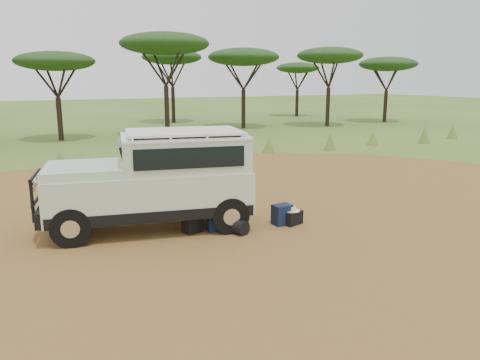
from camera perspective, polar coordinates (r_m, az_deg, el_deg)
name	(u,v)px	position (r m, az deg, el deg)	size (l,w,h in m)	color
ground	(242,226)	(10.94, 0.25, -5.66)	(140.00, 140.00, 0.00)	#486D26
dirt_clearing	(242,226)	(10.94, 0.25, -5.64)	(23.00, 23.00, 0.01)	brown
grass_fringe	(145,155)	(18.82, -11.47, 2.98)	(36.60, 1.60, 0.90)	#486D26
acacia_treeline	(101,52)	(29.63, -16.55, 14.73)	(46.70, 13.20, 6.26)	black
safari_vehicle	(157,182)	(10.72, -10.11, -0.27)	(4.85, 2.71, 2.23)	#B5CDAF
walking_staff	(89,205)	(10.66, -17.93, -2.91)	(0.03, 0.03, 1.41)	maroon
backpack_black	(192,221)	(10.48, -5.82, -4.98)	(0.40, 0.29, 0.54)	black
backpack_navy	(217,220)	(10.56, -2.88, -4.87)	(0.40, 0.28, 0.52)	#112037
backpack_olive	(231,215)	(10.85, -1.08, -4.31)	(0.39, 0.28, 0.55)	#373D1C
duffel_navy	(282,215)	(11.04, 5.15, -4.23)	(0.43, 0.32, 0.48)	#112037
hard_case	(292,218)	(11.11, 6.32, -4.58)	(0.46, 0.33, 0.33)	black
stuff_sack	(240,227)	(10.35, -0.05, -5.78)	(0.33, 0.33, 0.33)	black
safari_hat	(292,209)	(11.05, 6.35, -3.56)	(0.38, 0.38, 0.11)	beige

